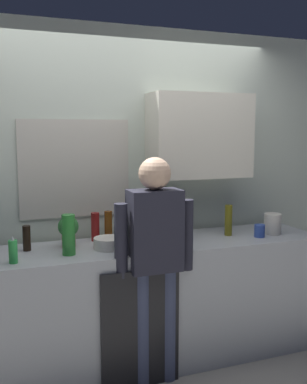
# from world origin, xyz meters

# --- Properties ---
(ground_plane) EXTENTS (8.00, 8.00, 0.00)m
(ground_plane) POSITION_xyz_m (0.00, 0.00, 0.00)
(ground_plane) COLOR #9E998E
(kitchen_counter) EXTENTS (2.91, 0.64, 0.93)m
(kitchen_counter) POSITION_xyz_m (0.00, 0.30, 0.47)
(kitchen_counter) COLOR #B2B7BC
(kitchen_counter) RESTS_ON ground_plane
(dishwasher_panel) EXTENTS (0.56, 0.02, 0.84)m
(dishwasher_panel) POSITION_xyz_m (-0.11, -0.03, 0.42)
(dishwasher_panel) COLOR black
(dishwasher_panel) RESTS_ON ground_plane
(back_wall_assembly) EXTENTS (4.51, 0.42, 2.60)m
(back_wall_assembly) POSITION_xyz_m (0.07, 0.70, 1.36)
(back_wall_assembly) COLOR silver
(back_wall_assembly) RESTS_ON ground_plane
(coffee_maker) EXTENTS (0.20, 0.20, 0.33)m
(coffee_maker) POSITION_xyz_m (0.15, 0.44, 1.08)
(coffee_maker) COLOR black
(coffee_maker) RESTS_ON kitchen_counter
(bottle_amber_beer) EXTENTS (0.06, 0.06, 0.23)m
(bottle_amber_beer) POSITION_xyz_m (-0.20, 0.49, 1.05)
(bottle_amber_beer) COLOR brown
(bottle_amber_beer) RESTS_ON kitchen_counter
(bottle_red_vinegar) EXTENTS (0.06, 0.06, 0.22)m
(bottle_red_vinegar) POSITION_xyz_m (-0.30, 0.52, 1.04)
(bottle_red_vinegar) COLOR maroon
(bottle_red_vinegar) RESTS_ON kitchen_counter
(bottle_olive_oil) EXTENTS (0.06, 0.06, 0.25)m
(bottle_olive_oil) POSITION_xyz_m (0.75, 0.32, 1.06)
(bottle_olive_oil) COLOR olive
(bottle_olive_oil) RESTS_ON kitchen_counter
(bottle_clear_soda) EXTENTS (0.09, 0.09, 0.28)m
(bottle_clear_soda) POSITION_xyz_m (-0.55, 0.20, 1.07)
(bottle_clear_soda) COLOR #2D8C33
(bottle_clear_soda) RESTS_ON kitchen_counter
(bottle_dark_sauce) EXTENTS (0.06, 0.06, 0.18)m
(bottle_dark_sauce) POSITION_xyz_m (-0.81, 0.40, 1.02)
(bottle_dark_sauce) COLOR black
(bottle_dark_sauce) RESTS_ON kitchen_counter
(cup_blue_mug) EXTENTS (0.08, 0.08, 0.10)m
(cup_blue_mug) POSITION_xyz_m (0.96, 0.18, 0.98)
(cup_blue_mug) COLOR #3351B2
(cup_blue_mug) RESTS_ON kitchen_counter
(mixing_bowl) EXTENTS (0.22, 0.22, 0.08)m
(mixing_bowl) POSITION_xyz_m (-0.26, 0.26, 0.97)
(mixing_bowl) COLOR white
(mixing_bowl) RESTS_ON kitchen_counter
(potted_plant) EXTENTS (0.15, 0.15, 0.23)m
(potted_plant) POSITION_xyz_m (-0.52, 0.39, 1.06)
(potted_plant) COLOR #9E5638
(potted_plant) RESTS_ON kitchen_counter
(dish_soap) EXTENTS (0.06, 0.06, 0.18)m
(dish_soap) POSITION_xyz_m (-0.92, 0.12, 1.01)
(dish_soap) COLOR green
(dish_soap) RESTS_ON kitchen_counter
(storage_canister) EXTENTS (0.14, 0.14, 0.17)m
(storage_canister) POSITION_xyz_m (1.12, 0.23, 1.02)
(storage_canister) COLOR silver
(storage_canister) RESTS_ON kitchen_counter
(person_at_sink) EXTENTS (0.57, 0.22, 1.60)m
(person_at_sink) POSITION_xyz_m (0.00, 0.00, 0.95)
(person_at_sink) COLOR #3F4766
(person_at_sink) RESTS_ON ground_plane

